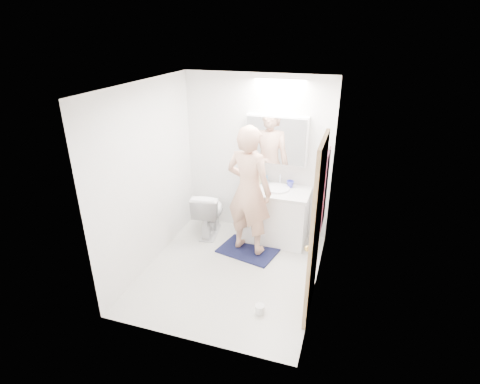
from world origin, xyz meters
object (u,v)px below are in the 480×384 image
at_px(soap_bottle_b, 264,178).
at_px(toilet_paper_roll, 260,309).
at_px(person, 249,191).
at_px(medicine_cabinet, 277,140).
at_px(soap_bottle_a, 259,176).
at_px(vanity_cabinet, 276,217).
at_px(toothbrush_cup, 290,184).
at_px(toilet, 209,212).

bearing_deg(soap_bottle_b, toilet_paper_roll, -76.55).
bearing_deg(person, medicine_cabinet, -96.01).
bearing_deg(medicine_cabinet, toilet_paper_roll, -81.56).
relative_size(medicine_cabinet, soap_bottle_a, 3.76).
height_order(person, soap_bottle_b, person).
relative_size(vanity_cabinet, toothbrush_cup, 8.30).
xyz_separation_m(vanity_cabinet, toilet_paper_roll, (0.19, -1.60, -0.34)).
distance_m(vanity_cabinet, soap_bottle_a, 0.64).
bearing_deg(soap_bottle_b, medicine_cabinet, 10.78).
distance_m(medicine_cabinet, person, 0.87).
relative_size(medicine_cabinet, toilet_paper_roll, 8.00).
bearing_deg(soap_bottle_a, toilet, -159.51).
distance_m(vanity_cabinet, toothbrush_cup, 0.53).
bearing_deg(toilet_paper_roll, toilet, 129.06).
bearing_deg(medicine_cabinet, person, -108.84).
height_order(person, toothbrush_cup, person).
relative_size(person, soap_bottle_b, 9.84).
relative_size(person, toothbrush_cup, 16.64).
distance_m(soap_bottle_b, toilet_paper_roll, 2.03).
height_order(person, soap_bottle_a, person).
bearing_deg(toilet, soap_bottle_a, -167.57).
height_order(vanity_cabinet, soap_bottle_b, soap_bottle_b).
xyz_separation_m(soap_bottle_b, toilet_paper_roll, (0.43, -1.78, -0.86)).
bearing_deg(soap_bottle_a, toothbrush_cup, 1.23).
distance_m(vanity_cabinet, person, 0.76).
distance_m(medicine_cabinet, soap_bottle_a, 0.61).
bearing_deg(medicine_cabinet, toothbrush_cup, -11.95).
bearing_deg(vanity_cabinet, person, -124.35).
distance_m(vanity_cabinet, toilet_paper_roll, 1.65).
height_order(toilet, toilet_paper_roll, toilet).
xyz_separation_m(medicine_cabinet, toilet_paper_roll, (0.27, -1.81, -1.45)).
bearing_deg(toilet, person, 148.55).
relative_size(medicine_cabinet, toothbrush_cup, 8.12).
bearing_deg(toilet, medicine_cabinet, -168.98).
distance_m(toilet, soap_bottle_b, 1.00).
relative_size(vanity_cabinet, person, 0.50).
bearing_deg(person, toothbrush_cup, -114.85).
bearing_deg(toilet, toothbrush_cup, -174.90).
relative_size(soap_bottle_b, toothbrush_cup, 1.69).
xyz_separation_m(toilet, toothbrush_cup, (1.18, 0.28, 0.51)).
bearing_deg(soap_bottle_a, toilet_paper_roll, -74.11).
xyz_separation_m(medicine_cabinet, soap_bottle_a, (-0.23, -0.06, -0.56)).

